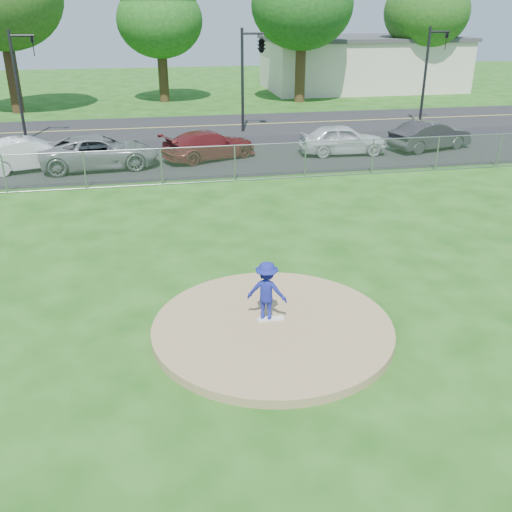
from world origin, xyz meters
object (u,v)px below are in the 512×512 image
Objects in this scene: traffic_signal_right at (430,67)px; parked_car_gray at (99,152)px; tree_center at (159,9)px; traffic_cone at (56,167)px; parked_car_darkred at (209,145)px; commercial_building at (361,63)px; traffic_signal_left at (20,75)px; pitcher at (267,291)px; traffic_signal_center at (259,47)px; parked_car_pearl at (343,139)px; parked_car_charcoal at (430,135)px; tree_far_right at (428,0)px; parked_car_white at (30,154)px.

traffic_signal_right is 20.23m from parked_car_gray.
traffic_signal_right is 1.09× the size of parked_car_gray.
parked_car_gray is at bearing -100.90° from tree_center.
parked_car_darkred reaches higher than traffic_cone.
commercial_building is 29.51m from traffic_signal_left.
parked_car_darkred is at bearing -68.06° from pitcher.
traffic_signal_center is 8.09m from parked_car_darkred.
parked_car_gray reaches higher than traffic_cone.
traffic_signal_left and traffic_signal_right have the same top height.
tree_center is at bearing 26.35° from parked_car_pearl.
parked_car_charcoal reaches higher than traffic_cone.
traffic_signal_left reaches higher than commercial_building.
parked_car_white is (-27.64, -19.54, -6.34)m from tree_far_right.
tree_far_right is 2.35× the size of parked_car_darkred.
commercial_building is 32.69m from traffic_cone.
traffic_signal_center reaches higher than commercial_building.
traffic_signal_center is (12.73, -0.00, 1.25)m from traffic_signal_left.
commercial_building reaches higher than parked_car_gray.
tree_far_right reaches higher than parked_car_charcoal.
parked_car_white is at bearing 74.68° from parked_car_charcoal.
traffic_signal_left is 21.40m from parked_car_charcoal.
commercial_building is 30.79m from parked_car_gray.
parked_car_gray is at bearing 95.51° from parked_car_pearl.
traffic_cone is 0.14× the size of parked_car_gray.
traffic_cone is (2.34, -7.72, -2.99)m from traffic_signal_left.
tree_center reaches higher than traffic_signal_left.
commercial_building is 17.99m from tree_center.
traffic_signal_right reaches higher than parked_car_white.
parked_car_darkred is (-3.59, -6.09, -3.94)m from traffic_signal_center.
tree_center is at bearing 141.78° from traffic_signal_right.
traffic_signal_center is (4.97, -12.00, -1.86)m from tree_center.
traffic_signal_left reaches higher than parked_car_gray.
traffic_signal_left is (-24.76, -16.00, 1.20)m from commercial_building.
tree_center is at bearing 74.63° from traffic_cone.
traffic_signal_left is at bearing -44.59° from pitcher.
traffic_signal_center is at bearing -140.96° from tree_far_right.
tree_far_right is 24.20m from parked_car_pearl.
tree_far_right is 7.65× the size of pitcher.
traffic_cone is 18.03m from parked_car_charcoal.
traffic_signal_center is at bearing 27.85° from parked_car_pearl.
parked_car_pearl is at bearing 5.99° from traffic_cone.
parked_car_darkred is (-13.85, -6.09, -2.69)m from traffic_signal_right.
traffic_signal_right is 22.98m from parked_car_white.
parked_car_gray is (-18.86, -6.82, -2.64)m from traffic_signal_right.
traffic_signal_right reaches higher than parked_car_gray.
traffic_signal_left is 1.09× the size of parked_car_gray.
tree_center is 2.29× the size of parked_car_white.
traffic_signal_left is at bearing 26.10° from parked_car_gray.
pitcher is at bearing -68.23° from traffic_signal_left.
parked_car_darkred is at bearing 73.10° from parked_car_charcoal.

